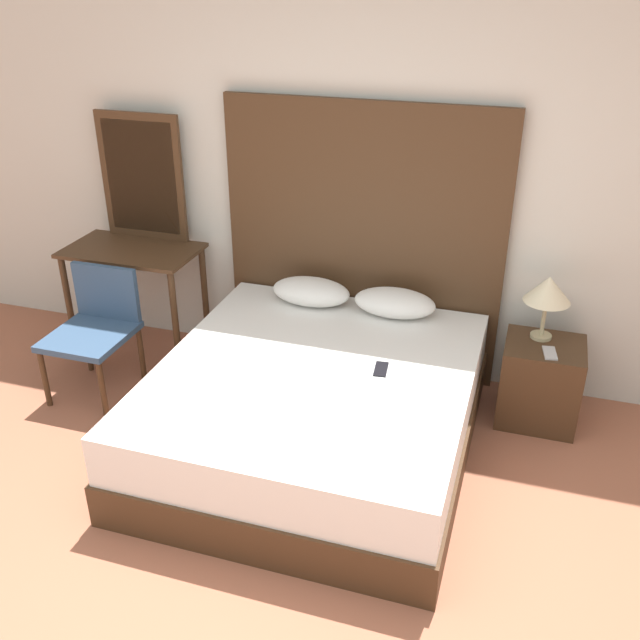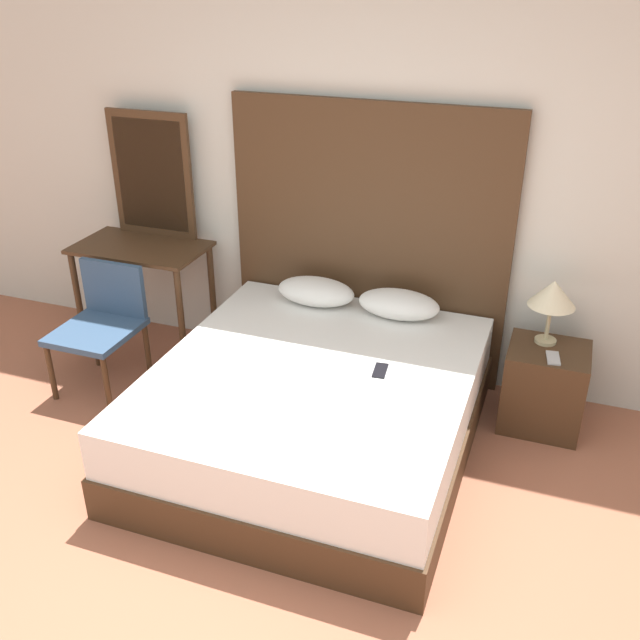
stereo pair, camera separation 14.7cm
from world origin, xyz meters
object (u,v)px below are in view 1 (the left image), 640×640
Objects in this scene: vanity_desk at (134,269)px; table_lamp at (548,291)px; nightstand at (540,382)px; bed at (315,409)px; chair at (96,324)px; phone_on_nightstand at (550,353)px; phone_on_bed at (381,369)px.

table_lamp is at bearing 1.42° from vanity_desk.
nightstand is 0.58× the size of vanity_desk.
bed is 2.42× the size of chair.
phone_on_nightstand is 2.77m from chair.
nightstand is 0.65× the size of chair.
phone_on_bed is at bearing -17.87° from vanity_desk.
chair reaches higher than bed.
bed is 1.50m from table_lamp.
vanity_desk is (-2.74, 0.12, 0.12)m from phone_on_nightstand.
phone_on_nightstand is at bearing 28.96° from phone_on_bed.
chair is (-2.69, -0.56, -0.36)m from table_lamp.
vanity_desk is (-1.87, 0.60, 0.11)m from phone_on_bed.
phone_on_nightstand is at bearing 25.29° from bed.
vanity_desk reaches higher than phone_on_bed.
chair is at bearing -168.30° from table_lamp.
nightstand is (1.20, 0.68, -0.00)m from bed.
table_lamp is 0.49× the size of chair.
phone_on_bed is 0.99× the size of phone_on_nightstand.
nightstand is 0.57m from table_lamp.
bed is 12.08× the size of phone_on_nightstand.
table_lamp reaches higher than phone_on_bed.
phone_on_bed is at bearing -140.60° from table_lamp.
chair reaches higher than phone_on_bed.
bed is 12.24× the size of phone_on_bed.
vanity_desk is 0.52m from chair.
phone_on_bed is at bearing -3.44° from chair.
chair reaches higher than phone_on_nightstand.
table_lamp is (-0.03, 0.08, 0.56)m from nightstand.
chair is at bearing 172.27° from bed.
vanity_desk is at bearing 179.65° from nightstand.
bed reaches higher than nightstand.
table_lamp is at bearing 107.14° from phone_on_nightstand.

